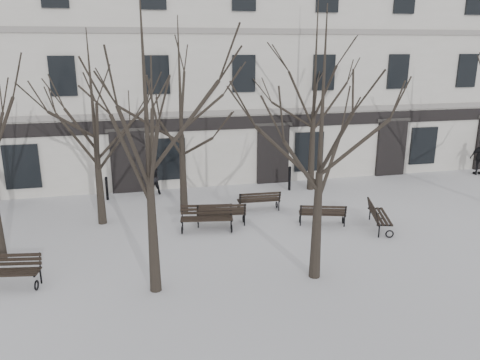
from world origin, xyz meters
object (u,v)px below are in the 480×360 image
object	(u,v)px
tree_1	(146,114)
bench_5	(378,215)
bench_3	(207,217)
bench_0	(6,270)
bench_4	(259,200)
bench_2	(322,213)
bench_1	(221,213)
tree_2	(322,116)

from	to	relation	value
tree_1	bench_5	size ratio (longest dim) A/B	4.00
bench_3	bench_0	bearing A→B (deg)	-146.09
bench_0	bench_4	bearing A→B (deg)	36.80
bench_2	bench_5	size ratio (longest dim) A/B	0.93
bench_2	bench_5	distance (m)	2.07
tree_1	bench_3	distance (m)	6.38
bench_3	bench_5	distance (m)	6.43
bench_1	bench_2	distance (m)	3.87
bench_3	bench_5	bearing A→B (deg)	-2.05
tree_2	bench_2	bearing A→B (deg)	64.43
bench_0	bench_1	xyz separation A→B (m)	(6.84, 3.27, 0.00)
tree_1	bench_0	bearing A→B (deg)	164.28
bench_5	bench_2	bearing A→B (deg)	86.11
tree_1	bench_2	distance (m)	8.69
bench_2	bench_4	xyz separation A→B (m)	(-1.94, 2.11, 0.00)
tree_1	bench_2	world-z (taller)	tree_1
bench_0	bench_4	xyz separation A→B (m)	(8.68, 4.54, -0.03)
bench_0	bench_2	distance (m)	10.89
tree_2	bench_3	bearing A→B (deg)	120.71
tree_2	tree_1	bearing A→B (deg)	176.90
bench_1	bench_3	bearing A→B (deg)	37.99
tree_2	bench_1	distance (m)	6.64
bench_1	bench_2	world-z (taller)	bench_1
tree_2	bench_3	xyz separation A→B (m)	(-2.56, 4.31, -4.28)
tree_2	bench_1	bearing A→B (deg)	112.54
bench_0	bench_4	distance (m)	9.79
tree_2	bench_2	size ratio (longest dim) A/B	4.17
bench_2	bench_4	world-z (taller)	same
bench_2	bench_3	distance (m)	4.42
bench_4	bench_2	bearing A→B (deg)	135.06
tree_2	bench_0	bearing A→B (deg)	170.88
bench_1	bench_4	size ratio (longest dim) A/B	1.08
bench_3	bench_5	xyz separation A→B (m)	(6.32, -1.23, -0.01)
bench_4	bench_5	xyz separation A→B (m)	(3.86, -2.87, 0.04)
tree_1	bench_4	world-z (taller)	tree_1
tree_1	tree_2	world-z (taller)	tree_1
bench_5	bench_4	bearing A→B (deg)	71.18
bench_2	tree_2	bearing A→B (deg)	81.11
tree_2	bench_5	xyz separation A→B (m)	(3.76, 3.08, -4.29)
bench_5	tree_1	bearing A→B (deg)	126.37
tree_2	bench_4	bearing A→B (deg)	90.97
tree_1	bench_3	bearing A→B (deg)	62.48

